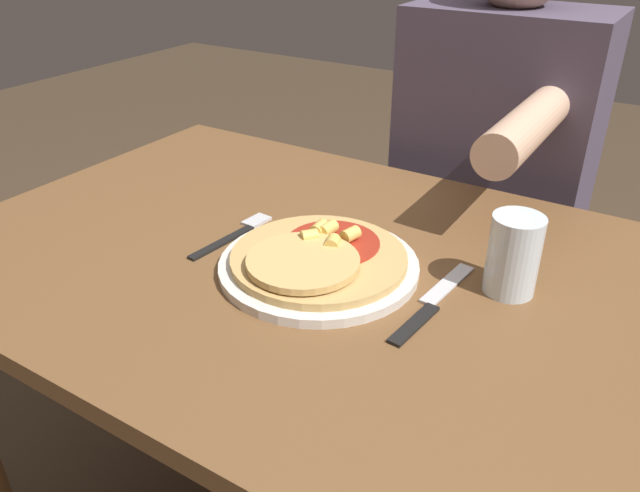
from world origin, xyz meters
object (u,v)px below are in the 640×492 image
plate (320,266)px  person_diner (492,175)px  knife (432,303)px  drinking_glass (513,255)px  dining_table (328,327)px  pizza (318,257)px  fork (237,233)px

plate → person_diner: (0.06, 0.59, -0.05)m
knife → drinking_glass: bearing=49.7°
drinking_glass → dining_table: bearing=-165.2°
pizza → knife: bearing=3.3°
pizza → plate: bearing=84.3°
fork → drinking_glass: drinking_glass is taller
plate → person_diner: person_diner is taller
drinking_glass → person_diner: bearing=110.2°
plate → person_diner: bearing=83.9°
dining_table → pizza: bearing=-87.0°
knife → dining_table: bearing=172.8°
dining_table → pizza: (0.00, -0.03, 0.14)m
dining_table → fork: 0.21m
plate → fork: size_ratio=1.62×
knife → pizza: bearing=-176.7°
knife → person_diner: (-0.11, 0.58, -0.05)m
dining_table → pizza: pizza is taller
dining_table → fork: (-0.17, -0.00, 0.12)m
fork → knife: bearing=-3.0°
dining_table → pizza: 0.15m
dining_table → person_diner: (0.06, 0.56, 0.07)m
knife → plate: bearing=-178.4°
pizza → drinking_glass: 0.26m
dining_table → fork: size_ratio=6.77×
knife → drinking_glass: (0.07, 0.09, 0.05)m
plate → knife: plate is taller
person_diner → fork: bearing=-112.4°
fork → plate: bearing=-7.5°
plate → fork: plate is taller
pizza → person_diner: 0.60m
pizza → fork: bearing=170.8°
pizza → person_diner: size_ratio=0.21×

